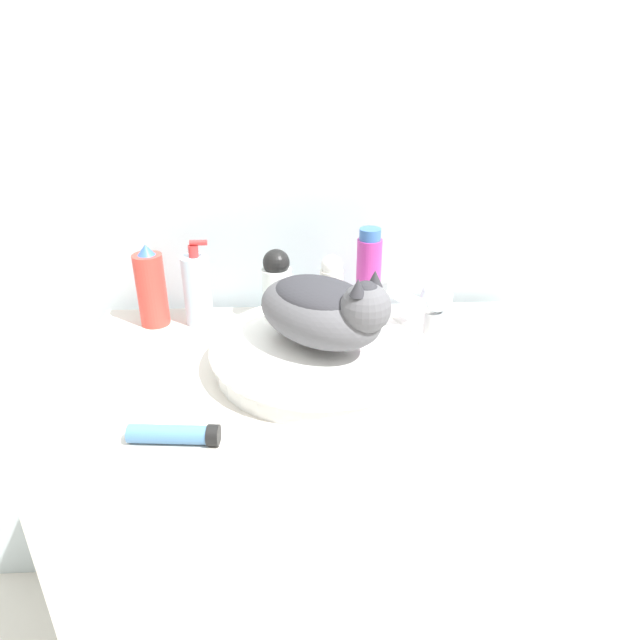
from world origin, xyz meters
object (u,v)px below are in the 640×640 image
lotion_bottle_white (277,286)px  cream_tube (175,434)px  cat (324,308)px  spray_bottle_trigger (151,288)px  faucet (432,306)px  shampoo_bottle_tall (368,277)px  deodorant_stick (331,288)px  soap_pump_bottle (197,289)px

lotion_bottle_white → cream_tube: lotion_bottle_white is taller
cat → lotion_bottle_white: 0.23m
spray_bottle_trigger → cream_tube: size_ratio=1.26×
cat → cream_tube: 0.34m
faucet → cream_tube: bearing=13.8°
shampoo_bottle_tall → deodorant_stick: size_ratio=1.37×
lotion_bottle_white → cream_tube: bearing=-109.9°
deodorant_stick → soap_pump_bottle: bearing=180.0°
lotion_bottle_white → cream_tube: (-0.15, -0.42, -0.07)m
soap_pump_bottle → faucet: bearing=-13.7°
cat → faucet: cat is taller
lotion_bottle_white → deodorant_stick: bearing=0.0°
cream_tube → soap_pump_bottle: bearing=92.7°
cat → spray_bottle_trigger: cat is taller
soap_pump_bottle → shampoo_bottle_tall: bearing=-0.0°
lotion_bottle_white → soap_pump_bottle: (-0.17, 0.00, -0.00)m
spray_bottle_trigger → lotion_bottle_white: 0.27m
deodorant_stick → cream_tube: bearing=-122.8°
spray_bottle_trigger → deodorant_stick: 0.39m
lotion_bottle_white → shampoo_bottle_tall: bearing=0.0°
lotion_bottle_white → soap_pump_bottle: soap_pump_bottle is taller
lotion_bottle_white → shampoo_bottle_tall: size_ratio=0.80×
spray_bottle_trigger → shampoo_bottle_tall: shampoo_bottle_tall is taller
shampoo_bottle_tall → cream_tube: shampoo_bottle_tall is taller
cream_tube → faucet: bearing=33.0°
cat → soap_pump_bottle: bearing=-175.2°
shampoo_bottle_tall → deodorant_stick: 0.08m
spray_bottle_trigger → deodorant_stick: size_ratio=1.19×
shampoo_bottle_tall → soap_pump_bottle: 0.37m
faucet → lotion_bottle_white: lotion_bottle_white is taller
deodorant_stick → spray_bottle_trigger: bearing=180.0°
faucet → soap_pump_bottle: bearing=-32.9°
shampoo_bottle_tall → cat: bearing=-117.8°
soap_pump_bottle → cream_tube: (0.02, -0.42, -0.06)m
soap_pump_bottle → deodorant_stick: size_ratio=1.25×
faucet → spray_bottle_trigger: 0.59m
spray_bottle_trigger → cream_tube: bearing=-74.4°
spray_bottle_trigger → cat: bearing=-29.4°
cat → spray_bottle_trigger: bearing=-166.9°
cat → spray_bottle_trigger: 0.41m
shampoo_bottle_tall → deodorant_stick: bearing=180.0°
spray_bottle_trigger → lotion_bottle_white: bearing=-0.0°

